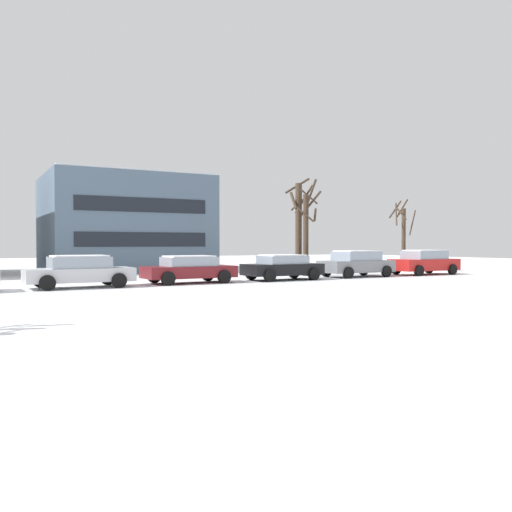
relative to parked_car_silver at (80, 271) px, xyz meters
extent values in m
plane|color=white|center=(-2.73, -7.83, -0.72)|extent=(120.00, 120.00, 0.00)
cube|color=silver|center=(-2.73, -4.83, -0.72)|extent=(80.00, 8.01, 0.00)
cube|color=silver|center=(0.00, 0.00, -0.16)|extent=(4.49, 1.92, 0.57)
cube|color=#8C99A8|center=(0.00, 0.00, 0.37)|extent=(2.48, 1.73, 0.49)
cube|color=white|center=(0.00, 0.00, 0.65)|extent=(2.26, 1.60, 0.06)
cylinder|color=black|center=(1.42, 0.96, -0.40)|extent=(0.65, 0.24, 0.64)
cylinder|color=black|center=(1.47, -0.90, -0.40)|extent=(0.65, 0.24, 0.64)
cylinder|color=black|center=(-1.47, 0.90, -0.40)|extent=(0.65, 0.24, 0.64)
cylinder|color=black|center=(-1.42, -0.96, -0.40)|extent=(0.65, 0.24, 0.64)
cube|color=maroon|center=(5.10, 0.21, -0.17)|extent=(4.39, 1.92, 0.56)
cube|color=#8C99A8|center=(5.10, 0.21, 0.33)|extent=(2.43, 1.73, 0.44)
cube|color=white|center=(5.10, 0.21, 0.57)|extent=(2.21, 1.60, 0.06)
cylinder|color=black|center=(6.49, 1.17, -0.40)|extent=(0.65, 0.24, 0.64)
cylinder|color=black|center=(6.53, -0.69, -0.40)|extent=(0.65, 0.24, 0.64)
cylinder|color=black|center=(3.66, 1.10, -0.40)|extent=(0.65, 0.24, 0.64)
cylinder|color=black|center=(3.71, -0.75, -0.40)|extent=(0.65, 0.24, 0.64)
cube|color=black|center=(10.20, -0.02, -0.16)|extent=(4.17, 1.91, 0.58)
cube|color=#8C99A8|center=(10.20, -0.02, 0.34)|extent=(2.31, 1.72, 0.42)
cube|color=white|center=(10.20, -0.02, 0.58)|extent=(2.10, 1.59, 0.06)
cylinder|color=black|center=(11.51, 0.94, -0.40)|extent=(0.65, 0.24, 0.64)
cylinder|color=black|center=(11.56, -0.91, -0.40)|extent=(0.65, 0.24, 0.64)
cylinder|color=black|center=(8.83, 0.87, -0.40)|extent=(0.65, 0.24, 0.64)
cylinder|color=black|center=(8.88, -0.97, -0.40)|extent=(0.65, 0.24, 0.64)
cube|color=slate|center=(15.29, 0.25, -0.12)|extent=(4.34, 2.00, 0.66)
cube|color=#8C99A8|center=(15.29, 0.25, 0.47)|extent=(2.40, 1.80, 0.51)
cube|color=white|center=(15.29, 0.25, 0.75)|extent=(2.18, 1.66, 0.06)
cylinder|color=black|center=(16.67, 1.25, -0.40)|extent=(0.65, 0.24, 0.64)
cylinder|color=black|center=(16.71, -0.69, -0.40)|extent=(0.65, 0.24, 0.64)
cylinder|color=black|center=(13.88, 1.19, -0.40)|extent=(0.65, 0.24, 0.64)
cylinder|color=black|center=(13.92, -0.75, -0.40)|extent=(0.65, 0.24, 0.64)
cube|color=red|center=(20.39, 0.01, -0.11)|extent=(4.46, 1.91, 0.69)
cube|color=#8C99A8|center=(20.39, 0.01, 0.49)|extent=(2.47, 1.72, 0.50)
cube|color=white|center=(20.39, 0.01, 0.76)|extent=(2.25, 1.59, 0.06)
cylinder|color=black|center=(21.81, 0.97, -0.40)|extent=(0.65, 0.24, 0.64)
cylinder|color=black|center=(21.85, -0.88, -0.40)|extent=(0.65, 0.24, 0.64)
cylinder|color=black|center=(18.94, 0.90, -0.40)|extent=(0.65, 0.24, 0.64)
cylinder|color=black|center=(18.98, -0.94, -0.40)|extent=(0.65, 0.24, 0.64)
cylinder|color=#423326|center=(22.04, 3.47, 1.43)|extent=(0.28, 0.28, 4.30)
cylinder|color=#423326|center=(21.89, 4.13, 3.56)|extent=(1.41, 0.44, 1.29)
cylinder|color=#423326|center=(21.66, 3.79, 3.21)|extent=(0.77, 0.89, 1.62)
cylinder|color=#423326|center=(21.70, 3.35, 3.22)|extent=(0.37, 0.79, 0.91)
cylinder|color=#423326|center=(22.58, 3.19, 2.60)|extent=(0.68, 1.17, 1.68)
cylinder|color=#423326|center=(22.21, 3.78, 3.63)|extent=(0.76, 0.49, 1.26)
cylinder|color=#423326|center=(13.21, 3.06, 2.03)|extent=(0.39, 0.39, 5.49)
cylinder|color=#423326|center=(13.75, 3.31, 3.86)|extent=(0.65, 1.23, 1.71)
cylinder|color=#423326|center=(12.86, 3.09, 3.74)|extent=(0.25, 0.84, 1.09)
cylinder|color=#423326|center=(13.55, 3.46, 3.68)|extent=(0.92, 0.82, 1.01)
cylinder|color=#423326|center=(13.53, 3.71, 4.71)|extent=(1.43, 0.81, 1.00)
cylinder|color=#423326|center=(13.23, 2.33, 1.67)|extent=(0.32, 0.32, 4.77)
cylinder|color=#423326|center=(12.96, 1.94, 2.84)|extent=(0.89, 0.66, 0.88)
cylinder|color=#423326|center=(13.12, 1.83, 3.89)|extent=(1.07, 0.33, 0.86)
cylinder|color=#423326|center=(13.78, 2.72, 3.51)|extent=(0.96, 1.28, 1.63)
cylinder|color=#423326|center=(13.69, 2.04, 2.87)|extent=(0.72, 1.05, 0.73)
cylinder|color=#423326|center=(13.64, 2.36, 4.21)|extent=(0.22, 0.96, 1.50)
cube|color=slate|center=(5.46, 13.50, 2.52)|extent=(10.44, 9.28, 6.47)
cube|color=white|center=(5.46, 13.50, 5.80)|extent=(10.23, 9.10, 0.10)
cube|color=black|center=(5.46, 8.84, 1.44)|extent=(8.35, 0.04, 0.90)
cube|color=black|center=(5.46, 8.84, 3.59)|extent=(8.35, 0.04, 0.90)
camera|label=1|loc=(-4.28, -23.64, 1.17)|focal=37.38mm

